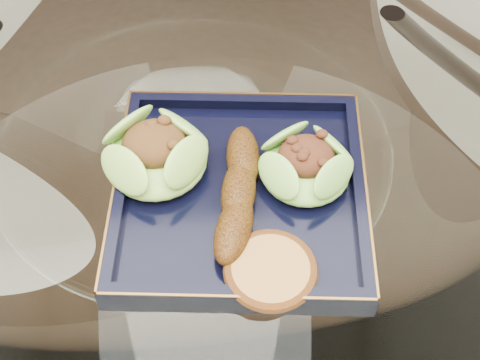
{
  "coord_description": "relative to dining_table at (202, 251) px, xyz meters",
  "views": [
    {
      "loc": [
        0.03,
        -0.47,
        1.36
      ],
      "look_at": [
        0.05,
        -0.04,
        0.8
      ],
      "focal_mm": 50.0,
      "sensor_mm": 36.0,
      "label": 1
    }
  ],
  "objects": [
    {
      "name": "navy_plate",
      "position": [
        0.05,
        -0.04,
        0.17
      ],
      "size": [
        0.29,
        0.29,
        0.02
      ],
      "primitive_type": "cube",
      "rotation": [
        0.0,
        0.0,
        -0.08
      ],
      "color": "black",
      "rests_on": "dining_table"
    },
    {
      "name": "dining_table",
      "position": [
        0.0,
        0.0,
        0.0
      ],
      "size": [
        1.13,
        1.13,
        0.77
      ],
      "color": "white",
      "rests_on": "ground"
    },
    {
      "name": "lettuce_wrap_right",
      "position": [
        0.12,
        -0.02,
        0.2
      ],
      "size": [
        0.12,
        0.12,
        0.04
      ],
      "primitive_type": "ellipsoid",
      "rotation": [
        0.0,
        0.0,
        0.22
      ],
      "color": "#529A2C",
      "rests_on": "navy_plate"
    },
    {
      "name": "roasted_plantain",
      "position": [
        0.05,
        -0.05,
        0.2
      ],
      "size": [
        0.06,
        0.18,
        0.03
      ],
      "primitive_type": "ellipsoid",
      "rotation": [
        0.0,
        0.0,
        1.42
      ],
      "color": "#582F09",
      "rests_on": "navy_plate"
    },
    {
      "name": "lettuce_wrap_left",
      "position": [
        -0.04,
        -0.0,
        0.2
      ],
      "size": [
        0.15,
        0.15,
        0.04
      ],
      "primitive_type": "ellipsoid",
      "rotation": [
        0.0,
        0.0,
        0.41
      ],
      "color": "#5CA530",
      "rests_on": "navy_plate"
    },
    {
      "name": "dining_chair",
      "position": [
        0.02,
        0.48,
        -0.07
      ],
      "size": [
        0.5,
        0.5,
        0.94
      ],
      "rotation": [
        0.0,
        0.0,
        -0.27
      ],
      "color": "black",
      "rests_on": "ground"
    },
    {
      "name": "crumb_patty",
      "position": [
        0.07,
        -0.14,
        0.19
      ],
      "size": [
        0.1,
        0.1,
        0.02
      ],
      "primitive_type": "cylinder",
      "rotation": [
        0.0,
        0.0,
        -0.22
      ],
      "color": "#BB783E",
      "rests_on": "navy_plate"
    }
  ]
}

